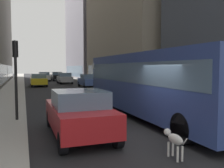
{
  "coord_description": "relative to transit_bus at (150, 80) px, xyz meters",
  "views": [
    {
      "loc": [
        -4.58,
        -7.47,
        2.4
      ],
      "look_at": [
        0.48,
        6.52,
        1.4
      ],
      "focal_mm": 39.21,
      "sensor_mm": 36.0,
      "label": 1
    }
  ],
  "objects": [
    {
      "name": "building_right_far",
      "position": [
        10.7,
        46.13,
        13.77
      ],
      "size": [
        11.14,
        20.99,
        31.1
      ],
      "color": "slate",
      "rests_on": "ground"
    },
    {
      "name": "transit_bus",
      "position": [
        0.0,
        0.0,
        0.0
      ],
      "size": [
        2.78,
        11.53,
        3.05
      ],
      "color": "#33478C",
      "rests_on": "ground"
    },
    {
      "name": "car_red_coupe",
      "position": [
        -4.0,
        -2.15,
        -0.95
      ],
      "size": [
        1.85,
        4.26,
        1.62
      ],
      "color": "red",
      "rests_on": "ground"
    },
    {
      "name": "sidewalk_left",
      "position": [
        -6.9,
        31.98,
        -1.7
      ],
      "size": [
        2.4,
        110.0,
        0.15
      ],
      "primitive_type": "cube",
      "color": "#ADA89E",
      "rests_on": "ground"
    },
    {
      "name": "car_silver_sedan",
      "position": [
        0.0,
        26.37,
        -0.96
      ],
      "size": [
        1.86,
        4.08,
        1.62
      ],
      "color": "#B7BABF",
      "rests_on": "ground"
    },
    {
      "name": "car_yellow_taxi",
      "position": [
        -4.0,
        22.04,
        -0.95
      ],
      "size": [
        1.92,
        4.26,
        1.62
      ],
      "color": "yellow",
      "rests_on": "ground"
    },
    {
      "name": "traffic_light_near",
      "position": [
        -6.1,
        0.83,
        0.66
      ],
      "size": [
        0.24,
        0.4,
        3.4
      ],
      "color": "black",
      "rests_on": "sidewalk_left"
    },
    {
      "name": "car_white_van",
      "position": [
        -2.4,
        34.37,
        -0.95
      ],
      "size": [
        1.87,
        4.66,
        1.62
      ],
      "color": "silver",
      "rests_on": "ground"
    },
    {
      "name": "dalmatian_dog",
      "position": [
        -2.08,
        -5.08,
        -1.26
      ],
      "size": [
        0.22,
        0.96,
        0.72
      ],
      "color": "white",
      "rests_on": "ground"
    },
    {
      "name": "ground_plane",
      "position": [
        -1.2,
        31.98,
        -1.78
      ],
      "size": [
        120.0,
        120.0,
        0.0
      ],
      "primitive_type": "plane",
      "color": "#232326"
    },
    {
      "name": "building_right_mid",
      "position": [
        10.7,
        22.69,
        7.4
      ],
      "size": [
        10.75,
        22.57,
        18.36
      ],
      "color": "#A0937F",
      "rests_on": "ground"
    },
    {
      "name": "car_blue_hatchback",
      "position": [
        1.6,
        18.4,
        -0.96
      ],
      "size": [
        1.76,
        4.04,
        1.62
      ],
      "color": "#4C6BB7",
      "rests_on": "ground"
    },
    {
      "name": "sidewalk_right",
      "position": [
        4.5,
        31.98,
        -1.7
      ],
      "size": [
        2.4,
        110.0,
        0.15
      ],
      "primitive_type": "cube",
      "color": "#9E9991",
      "rests_on": "ground"
    },
    {
      "name": "car_black_suv",
      "position": [
        0.0,
        35.47,
        -0.96
      ],
      "size": [
        1.8,
        4.33,
        1.62
      ],
      "color": "black",
      "rests_on": "ground"
    }
  ]
}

